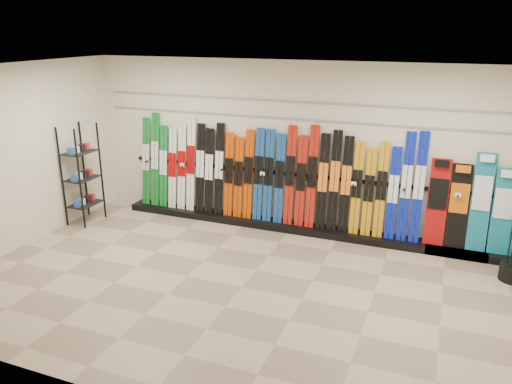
% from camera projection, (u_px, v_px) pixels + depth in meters
% --- Properties ---
extents(floor, '(8.00, 8.00, 0.00)m').
position_uv_depth(floor, '(242.00, 287.00, 7.10)').
color(floor, '#88715E').
rests_on(floor, ground).
extents(back_wall, '(8.00, 0.00, 8.00)m').
position_uv_depth(back_wall, '(296.00, 147.00, 8.84)').
color(back_wall, beige).
rests_on(back_wall, floor).
extents(left_wall, '(0.00, 5.00, 5.00)m').
position_uv_depth(left_wall, '(12.00, 159.00, 8.02)').
color(left_wall, beige).
rests_on(left_wall, floor).
extents(ceiling, '(8.00, 8.00, 0.00)m').
position_uv_depth(ceiling, '(240.00, 72.00, 6.16)').
color(ceiling, silver).
rests_on(ceiling, back_wall).
extents(ski_rack_base, '(8.00, 0.40, 0.12)m').
position_uv_depth(ski_rack_base, '(303.00, 228.00, 9.02)').
color(ski_rack_base, black).
rests_on(ski_rack_base, floor).
extents(skis, '(5.37, 0.25, 1.84)m').
position_uv_depth(skis, '(269.00, 176.00, 9.02)').
color(skis, '#117124').
rests_on(skis, ski_rack_base).
extents(snowboards, '(1.60, 0.24, 1.57)m').
position_uv_depth(snowboards, '(480.00, 207.00, 7.85)').
color(snowboards, '#990C0C').
rests_on(snowboards, ski_rack_base).
extents(accessory_rack, '(0.40, 0.60, 1.85)m').
position_uv_depth(accessory_rack, '(82.00, 174.00, 9.23)').
color(accessory_rack, black).
rests_on(accessory_rack, floor).
extents(slatwall_rail_0, '(7.60, 0.02, 0.03)m').
position_uv_depth(slatwall_rail_0, '(297.00, 119.00, 8.66)').
color(slatwall_rail_0, gray).
rests_on(slatwall_rail_0, back_wall).
extents(slatwall_rail_1, '(7.60, 0.02, 0.03)m').
position_uv_depth(slatwall_rail_1, '(297.00, 102.00, 8.57)').
color(slatwall_rail_1, gray).
rests_on(slatwall_rail_1, back_wall).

